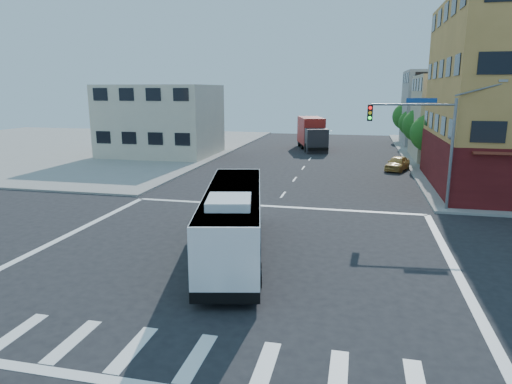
# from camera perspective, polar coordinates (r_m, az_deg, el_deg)

# --- Properties ---
(ground) EXTENTS (120.00, 120.00, 0.00)m
(ground) POSITION_cam_1_polar(r_m,az_deg,el_deg) (21.09, -2.49, -8.14)
(ground) COLOR black
(ground) RESTS_ON ground
(sidewalk_nw) EXTENTS (50.00, 50.00, 0.15)m
(sidewalk_nw) POSITION_cam_1_polar(r_m,az_deg,el_deg) (67.76, -23.85, 5.33)
(sidewalk_nw) COLOR gray
(sidewalk_nw) RESTS_ON ground
(building_east_near) EXTENTS (12.06, 10.06, 9.00)m
(building_east_near) POSITION_cam_1_polar(r_m,az_deg,el_deg) (54.35, 25.54, 8.32)
(building_east_near) COLOR #B5A98A
(building_east_near) RESTS_ON ground
(building_east_far) EXTENTS (12.06, 10.06, 10.00)m
(building_east_far) POSITION_cam_1_polar(r_m,az_deg,el_deg) (68.05, 23.06, 9.60)
(building_east_far) COLOR gray
(building_east_far) RESTS_ON ground
(building_west) EXTENTS (12.06, 10.06, 8.00)m
(building_west) POSITION_cam_1_polar(r_m,az_deg,el_deg) (53.92, -11.76, 8.72)
(building_west) COLOR #BEB49D
(building_west) RESTS_ON ground
(signal_mast_ne) EXTENTS (7.91, 1.13, 8.07)m
(signal_mast_ne) POSITION_cam_1_polar(r_m,az_deg,el_deg) (29.97, 20.26, 7.10)
(signal_mast_ne) COLOR slate
(signal_mast_ne) RESTS_ON ground
(street_tree_a) EXTENTS (3.60, 3.60, 5.53)m
(street_tree_a) POSITION_cam_1_polar(r_m,az_deg,el_deg) (47.56, 20.97, 7.15)
(street_tree_a) COLOR #332212
(street_tree_a) RESTS_ON ground
(street_tree_b) EXTENTS (3.80, 3.80, 5.79)m
(street_tree_b) POSITION_cam_1_polar(r_m,az_deg,el_deg) (55.45, 19.87, 8.08)
(street_tree_b) COLOR #332212
(street_tree_b) RESTS_ON ground
(street_tree_c) EXTENTS (3.40, 3.40, 5.29)m
(street_tree_c) POSITION_cam_1_polar(r_m,az_deg,el_deg) (63.41, 19.01, 8.36)
(street_tree_c) COLOR #332212
(street_tree_c) RESTS_ON ground
(street_tree_d) EXTENTS (4.00, 4.00, 6.03)m
(street_tree_d) POSITION_cam_1_polar(r_m,az_deg,el_deg) (71.33, 18.38, 9.15)
(street_tree_d) COLOR #332212
(street_tree_d) RESTS_ON ground
(transit_bus) EXTENTS (4.85, 11.69, 3.38)m
(transit_bus) POSITION_cam_1_polar(r_m,az_deg,el_deg) (20.94, -2.84, -3.52)
(transit_bus) COLOR black
(transit_bus) RESTS_ON ground
(box_truck) EXTENTS (4.83, 9.25, 4.00)m
(box_truck) POSITION_cam_1_polar(r_m,az_deg,el_deg) (58.93, 7.02, 7.19)
(box_truck) COLOR #252529
(box_truck) RESTS_ON ground
(parked_car) EXTENTS (2.82, 4.30, 1.36)m
(parked_car) POSITION_cam_1_polar(r_m,az_deg,el_deg) (45.26, 17.26, 3.46)
(parked_car) COLOR tan
(parked_car) RESTS_ON ground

